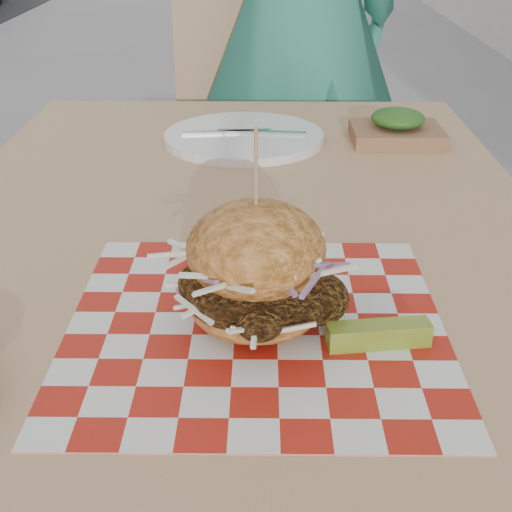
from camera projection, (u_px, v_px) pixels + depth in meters
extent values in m
imported|color=#2F896E|center=(300.00, 15.00, 1.80)|extent=(0.73, 0.61, 1.71)
cube|color=tan|center=(238.00, 236.00, 0.92)|extent=(0.80, 1.20, 0.04)
cylinder|color=#333338|center=(94.00, 285.00, 1.57)|extent=(0.05, 0.05, 0.71)
cylinder|color=#333338|center=(402.00, 287.00, 1.56)|extent=(0.05, 0.05, 0.71)
cube|color=tan|center=(251.00, 179.00, 1.89)|extent=(0.45, 0.45, 0.04)
cube|color=tan|center=(247.00, 68.00, 1.96)|extent=(0.42, 0.07, 0.50)
cylinder|color=#333338|center=(185.00, 291.00, 1.83)|extent=(0.03, 0.03, 0.43)
cylinder|color=#333338|center=(324.00, 287.00, 1.85)|extent=(0.03, 0.03, 0.43)
cylinder|color=#333338|center=(189.00, 232.00, 2.15)|extent=(0.03, 0.03, 0.43)
cylinder|color=#333338|center=(307.00, 229.00, 2.17)|extent=(0.03, 0.03, 0.43)
cube|color=#B41E12|center=(256.00, 324.00, 0.69)|extent=(0.36, 0.36, 0.00)
ellipsoid|color=#D5823C|center=(256.00, 304.00, 0.68)|extent=(0.13, 0.13, 0.04)
ellipsoid|color=brown|center=(256.00, 288.00, 0.67)|extent=(0.14, 0.13, 0.07)
ellipsoid|color=#D5823C|center=(256.00, 250.00, 0.65)|extent=(0.13, 0.13, 0.09)
cylinder|color=tan|center=(256.00, 182.00, 0.62)|extent=(0.00, 0.00, 0.10)
cube|color=olive|center=(379.00, 335.00, 0.65)|extent=(0.10, 0.03, 0.02)
cylinder|color=white|center=(244.00, 137.00, 1.20)|extent=(0.27, 0.27, 0.01)
cube|color=silver|center=(226.00, 132.00, 1.20)|extent=(0.15, 0.03, 0.00)
cube|color=silver|center=(262.00, 132.00, 1.20)|extent=(0.15, 0.03, 0.00)
cube|color=brown|center=(396.00, 134.00, 1.20)|extent=(0.15, 0.12, 0.02)
ellipsoid|color=#1E4D16|center=(398.00, 118.00, 1.19)|extent=(0.09, 0.09, 0.03)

